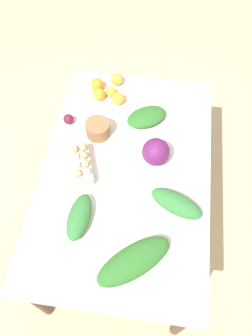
{
  "coord_description": "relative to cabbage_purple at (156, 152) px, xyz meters",
  "views": [
    {
      "loc": [
        0.93,
        0.13,
        2.28
      ],
      "look_at": [
        0.0,
        0.0,
        0.75
      ],
      "focal_mm": 35.0,
      "sensor_mm": 36.0,
      "label": 1
    }
  ],
  "objects": [
    {
      "name": "orange_4",
      "position": [
        -0.41,
        -0.4,
        -0.04
      ],
      "size": [
        0.08,
        0.08,
        0.08
      ],
      "primitive_type": "sphere",
      "color": "orange",
      "rests_on": "dining_table"
    },
    {
      "name": "greens_bunch_dandelion",
      "position": [
        -0.28,
        -0.08,
        -0.05
      ],
      "size": [
        0.27,
        0.29,
        0.06
      ],
      "primitive_type": "ellipsoid",
      "rotation": [
        0.0,
        0.0,
        5.29
      ],
      "color": "#2D6B28",
      "rests_on": "dining_table"
    },
    {
      "name": "orange_1",
      "position": [
        -0.56,
        -0.31,
        -0.04
      ],
      "size": [
        0.08,
        0.08,
        0.08
      ],
      "primitive_type": "sphere",
      "color": "#F9A833",
      "rests_on": "dining_table"
    },
    {
      "name": "dining_table",
      "position": [
        0.09,
        -0.15,
        -0.16
      ],
      "size": [
        1.49,
        0.93,
        0.73
      ],
      "color": "silver",
      "rests_on": "ground_plane"
    },
    {
      "name": "greens_bunch_scallion",
      "position": [
        0.6,
        -0.04,
        -0.04
      ],
      "size": [
        0.36,
        0.39,
        0.08
      ],
      "primitive_type": "ellipsoid",
      "rotation": [
        0.0,
        0.0,
        5.4
      ],
      "color": "#2D6B28",
      "rests_on": "dining_table"
    },
    {
      "name": "orange_0",
      "position": [
        -0.45,
        -0.33,
        -0.04
      ],
      "size": [
        0.06,
        0.06,
        0.06
      ],
      "primitive_type": "sphere",
      "color": "#F9A833",
      "rests_on": "dining_table"
    },
    {
      "name": "ground_plane",
      "position": [
        0.09,
        -0.15,
        -0.81
      ],
      "size": [
        8.0,
        8.0,
        0.0
      ],
      "primitive_type": "plane",
      "color": "#C6B289"
    },
    {
      "name": "beet_root",
      "position": [
        -0.19,
        -0.54,
        -0.05
      ],
      "size": [
        0.06,
        0.06,
        0.06
      ],
      "primitive_type": "sphere",
      "color": "#5B1933",
      "rests_on": "dining_table"
    },
    {
      "name": "cabbage_purple",
      "position": [
        0.0,
        0.0,
        0.0
      ],
      "size": [
        0.15,
        0.15,
        0.15
      ],
      "primitive_type": "sphere",
      "color": "#601E5B",
      "rests_on": "dining_table"
    },
    {
      "name": "egg_carton",
      "position": [
        0.11,
        -0.4,
        -0.03
      ],
      "size": [
        0.27,
        0.18,
        0.09
      ],
      "rotation": [
        0.0,
        0.0,
        0.34
      ],
      "color": "#B7B7B2",
      "rests_on": "dining_table"
    },
    {
      "name": "greens_bunch_beet_tops",
      "position": [
        0.42,
        -0.34,
        -0.04
      ],
      "size": [
        0.26,
        0.12,
        0.08
      ],
      "primitive_type": "ellipsoid",
      "rotation": [
        0.0,
        0.0,
        3.09
      ],
      "color": "#337538",
      "rests_on": "dining_table"
    },
    {
      "name": "paper_bag",
      "position": [
        -0.13,
        -0.35,
        -0.03
      ],
      "size": [
        0.14,
        0.14,
        0.09
      ],
      "primitive_type": "cylinder",
      "color": "olive",
      "rests_on": "dining_table"
    },
    {
      "name": "greens_bunch_kale",
      "position": [
        0.27,
        0.13,
        -0.04
      ],
      "size": [
        0.22,
        0.31,
        0.07
      ],
      "primitive_type": "ellipsoid",
      "rotation": [
        0.0,
        0.0,
        1.18
      ],
      "color": "#337538",
      "rests_on": "dining_table"
    },
    {
      "name": "orange_2",
      "position": [
        -0.49,
        -0.42,
        -0.04
      ],
      "size": [
        0.08,
        0.08,
        0.08
      ],
      "primitive_type": "sphere",
      "color": "orange",
      "rests_on": "dining_table"
    },
    {
      "name": "orange_3",
      "position": [
        -0.39,
        -0.27,
        -0.04
      ],
      "size": [
        0.08,
        0.08,
        0.08
      ],
      "primitive_type": "sphere",
      "color": "#F9A833",
      "rests_on": "dining_table"
    }
  ]
}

